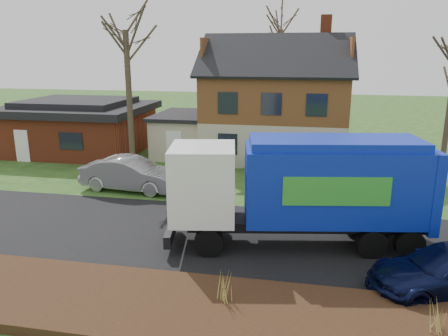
# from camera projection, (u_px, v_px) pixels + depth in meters

# --- Properties ---
(ground) EXTENTS (120.00, 120.00, 0.00)m
(ground) POSITION_uv_depth(u_px,v_px,m) (195.00, 234.00, 17.25)
(ground) COLOR #264617
(ground) RESTS_ON ground
(road) EXTENTS (80.00, 7.00, 0.02)m
(road) POSITION_uv_depth(u_px,v_px,m) (195.00, 234.00, 17.25)
(road) COLOR black
(road) RESTS_ON ground
(mulch_verge) EXTENTS (80.00, 3.50, 0.30)m
(mulch_verge) POSITION_uv_depth(u_px,v_px,m) (147.00, 305.00, 12.19)
(mulch_verge) COLOR black
(mulch_verge) RESTS_ON ground
(main_house) EXTENTS (12.95, 8.95, 9.26)m
(main_house) POSITION_uv_depth(u_px,v_px,m) (268.00, 97.00, 29.11)
(main_house) COLOR #C1B79B
(main_house) RESTS_ON ground
(ranch_house) EXTENTS (9.80, 8.20, 3.70)m
(ranch_house) POSITION_uv_depth(u_px,v_px,m) (79.00, 126.00, 31.31)
(ranch_house) COLOR #993C21
(ranch_house) RESTS_ON ground
(garbage_truck) EXTENTS (9.73, 4.11, 4.05)m
(garbage_truck) POSITION_uv_depth(u_px,v_px,m) (305.00, 185.00, 15.78)
(garbage_truck) COLOR black
(garbage_truck) RESTS_ON ground
(silver_sedan) EXTENTS (5.33, 2.29, 1.71)m
(silver_sedan) POSITION_uv_depth(u_px,v_px,m) (131.00, 174.00, 22.57)
(silver_sedan) COLOR #97999E
(silver_sedan) RESTS_ON ground
(tree_front_west) EXTENTS (3.81, 3.81, 11.32)m
(tree_front_west) POSITION_uv_depth(u_px,v_px,m) (124.00, 7.00, 23.87)
(tree_front_west) COLOR #433828
(tree_front_west) RESTS_ON ground
(tree_back) EXTENTS (3.74, 3.74, 11.83)m
(tree_back) POSITION_uv_depth(u_px,v_px,m) (282.00, 14.00, 35.05)
(tree_back) COLOR #46372A
(tree_back) RESTS_ON ground
(grass_clump_mid) EXTENTS (0.32, 0.26, 0.89)m
(grass_clump_mid) POSITION_uv_depth(u_px,v_px,m) (224.00, 286.00, 12.04)
(grass_clump_mid) COLOR tan
(grass_clump_mid) RESTS_ON mulch_verge
(grass_clump_east) EXTENTS (0.33, 0.27, 0.83)m
(grass_clump_east) POSITION_uv_depth(u_px,v_px,m) (438.00, 315.00, 10.75)
(grass_clump_east) COLOR tan
(grass_clump_east) RESTS_ON mulch_verge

